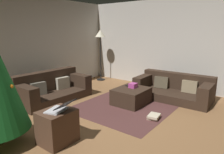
% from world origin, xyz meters
% --- Properties ---
extents(ground_plane, '(6.40, 6.40, 0.00)m').
position_xyz_m(ground_plane, '(0.00, 0.00, 0.00)').
color(ground_plane, brown).
extents(rear_partition, '(6.40, 0.12, 2.60)m').
position_xyz_m(rear_partition, '(0.00, 3.14, 1.30)').
color(rear_partition, beige).
rests_on(rear_partition, ground_plane).
extents(corner_partition, '(0.12, 6.40, 2.60)m').
position_xyz_m(corner_partition, '(3.14, 0.00, 1.30)').
color(corner_partition, beige).
rests_on(corner_partition, ground_plane).
extents(couch_left, '(1.81, 0.91, 0.70)m').
position_xyz_m(couch_left, '(0.29, 2.25, 0.27)').
color(couch_left, '#332319').
rests_on(couch_left, ground_plane).
extents(couch_right, '(0.95, 1.86, 0.62)m').
position_xyz_m(couch_right, '(2.25, -0.17, 0.24)').
color(couch_right, '#332319').
rests_on(couch_right, ground_plane).
extents(ottoman, '(0.81, 0.69, 0.37)m').
position_xyz_m(ottoman, '(1.23, 0.48, 0.19)').
color(ottoman, '#332319').
rests_on(ottoman, ground_plane).
extents(gift_box, '(0.19, 0.17, 0.11)m').
position_xyz_m(gift_box, '(1.32, 0.50, 0.43)').
color(gift_box, '#B23F8C').
rests_on(gift_box, ottoman).
extents(tv_remote, '(0.09, 0.17, 0.02)m').
position_xyz_m(tv_remote, '(1.34, 0.64, 0.38)').
color(tv_remote, black).
rests_on(tv_remote, ottoman).
extents(side_table, '(0.52, 0.44, 0.53)m').
position_xyz_m(side_table, '(-0.93, 0.48, 0.26)').
color(side_table, '#4C3323').
rests_on(side_table, ground_plane).
extents(laptop, '(0.43, 0.46, 0.18)m').
position_xyz_m(laptop, '(-0.91, 0.42, 0.58)').
color(laptop, silver).
rests_on(laptop, side_table).
extents(book_stack, '(0.31, 0.27, 0.09)m').
position_xyz_m(book_stack, '(0.77, -0.33, 0.05)').
color(book_stack, beige).
rests_on(book_stack, ground_plane).
extents(corner_lamp, '(0.36, 0.36, 1.73)m').
position_xyz_m(corner_lamp, '(2.61, 2.59, 1.47)').
color(corner_lamp, black).
rests_on(corner_lamp, ground_plane).
extents(area_rug, '(2.60, 2.00, 0.01)m').
position_xyz_m(area_rug, '(1.23, 0.48, 0.00)').
color(area_rug, '#4E2C2A').
rests_on(area_rug, ground_plane).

